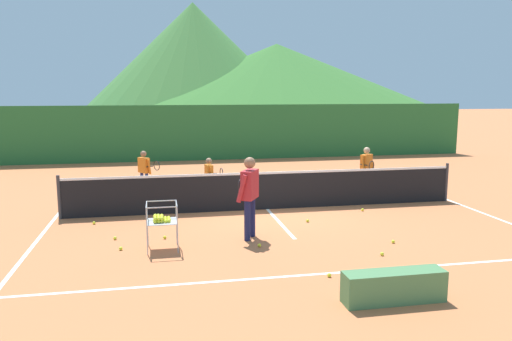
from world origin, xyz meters
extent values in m
plane|color=#C67042|center=(0.00, 0.00, 0.00)|extent=(120.00, 120.00, 0.00)
cube|color=white|center=(0.00, -4.62, 0.00)|extent=(10.35, 0.08, 0.01)
cube|color=white|center=(0.00, 4.99, 0.00)|extent=(10.35, 0.08, 0.01)
cube|color=white|center=(-5.18, 0.00, 0.00)|extent=(0.08, 9.61, 0.01)
cube|color=white|center=(5.18, 0.00, 0.00)|extent=(0.08, 9.61, 0.01)
cube|color=white|center=(0.00, 0.00, 0.00)|extent=(0.08, 5.32, 0.01)
cylinder|color=#333338|center=(-5.03, 0.00, 0.53)|extent=(0.08, 0.08, 1.05)
cylinder|color=#333338|center=(5.03, 0.00, 0.53)|extent=(0.08, 0.08, 1.05)
cube|color=black|center=(0.00, 0.00, 0.46)|extent=(9.99, 0.02, 0.92)
cube|color=white|center=(0.00, 0.00, 0.95)|extent=(9.99, 0.03, 0.06)
cylinder|color=#191E4C|center=(-0.97, -2.54, 0.42)|extent=(0.12, 0.12, 0.84)
cylinder|color=#191E4C|center=(-0.82, -2.26, 0.42)|extent=(0.12, 0.12, 0.84)
cube|color=#B2262D|center=(-0.90, -2.40, 1.13)|extent=(0.44, 0.55, 0.59)
sphere|color=#996B4C|center=(-0.90, -2.40, 1.58)|extent=(0.23, 0.23, 0.23)
cylinder|color=#B2262D|center=(-1.10, -2.62, 1.10)|extent=(0.24, 0.19, 0.57)
cylinder|color=#B2262D|center=(-0.79, -2.13, 1.09)|extent=(0.19, 0.16, 0.58)
torus|color=#262628|center=(-1.02, -2.00, 1.04)|extent=(0.16, 0.27, 0.29)
cylinder|color=black|center=(-0.80, -2.12, 1.04)|extent=(0.21, 0.13, 0.03)
cylinder|color=navy|center=(-3.21, 2.71, 0.31)|extent=(0.09, 0.09, 0.63)
cylinder|color=navy|center=(-3.06, 2.52, 0.31)|extent=(0.09, 0.09, 0.63)
cube|color=orange|center=(-3.14, 2.62, 0.85)|extent=(0.36, 0.41, 0.44)
sphere|color=#996B4C|center=(-3.14, 2.62, 1.18)|extent=(0.17, 0.17, 0.17)
cylinder|color=orange|center=(-3.22, 2.82, 0.82)|extent=(0.18, 0.15, 0.43)
cylinder|color=orange|center=(-2.98, 2.46, 0.82)|extent=(0.14, 0.13, 0.43)
torus|color=#262628|center=(-2.77, 2.62, 0.83)|extent=(0.19, 0.25, 0.29)
cylinder|color=black|center=(-2.96, 2.47, 0.83)|extent=(0.19, 0.15, 0.03)
cylinder|color=navy|center=(-1.37, 1.43, 0.29)|extent=(0.09, 0.09, 0.59)
cylinder|color=navy|center=(-1.34, 1.20, 0.29)|extent=(0.09, 0.09, 0.59)
cube|color=orange|center=(-1.36, 1.31, 0.80)|extent=(0.21, 0.37, 0.41)
sphere|color=#996B4C|center=(-1.36, 1.31, 1.11)|extent=(0.16, 0.16, 0.16)
cylinder|color=orange|center=(-1.34, 1.52, 0.77)|extent=(0.17, 0.09, 0.40)
cylinder|color=orange|center=(-1.30, 1.12, 0.77)|extent=(0.13, 0.08, 0.41)
torus|color=#262628|center=(-1.03, 1.16, 0.78)|extent=(0.07, 0.29, 0.29)
cylinder|color=black|center=(-1.27, 1.12, 0.78)|extent=(0.22, 0.06, 0.03)
cylinder|color=silver|center=(3.40, 1.50, 0.34)|extent=(0.10, 0.10, 0.68)
cylinder|color=silver|center=(3.19, 1.35, 0.34)|extent=(0.10, 0.10, 0.68)
cube|color=orange|center=(3.30, 1.42, 0.92)|extent=(0.44, 0.39, 0.48)
sphere|color=#DBAD84|center=(3.30, 1.42, 1.28)|extent=(0.19, 0.19, 0.19)
cylinder|color=orange|center=(3.52, 1.52, 0.89)|extent=(0.17, 0.19, 0.47)
cylinder|color=orange|center=(3.13, 1.26, 0.88)|extent=(0.14, 0.16, 0.47)
torus|color=#262628|center=(3.29, 1.04, 0.88)|extent=(0.25, 0.19, 0.29)
cylinder|color=black|center=(3.14, 1.24, 0.88)|extent=(0.15, 0.19, 0.03)
cylinder|color=#B7B7BC|center=(-2.95, -2.50, 0.45)|extent=(0.02, 0.02, 0.89)
cylinder|color=#B7B7BC|center=(-2.39, -2.50, 0.45)|extent=(0.02, 0.02, 0.89)
cylinder|color=#B7B7BC|center=(-2.95, -3.06, 0.45)|extent=(0.02, 0.02, 0.89)
cylinder|color=#B7B7BC|center=(-2.39, -3.06, 0.45)|extent=(0.02, 0.02, 0.89)
cube|color=#B7B7BC|center=(-2.67, -2.78, 0.55)|extent=(0.56, 0.56, 0.01)
cube|color=#B7B7BC|center=(-2.67, -2.50, 0.89)|extent=(0.56, 0.02, 0.02)
cube|color=#B7B7BC|center=(-2.67, -3.06, 0.89)|extent=(0.56, 0.02, 0.02)
cube|color=#B7B7BC|center=(-2.95, -2.78, 0.89)|extent=(0.02, 0.56, 0.02)
cube|color=#B7B7BC|center=(-2.39, -2.78, 0.89)|extent=(0.02, 0.56, 0.02)
sphere|color=yellow|center=(-2.79, -2.92, 0.58)|extent=(0.07, 0.07, 0.07)
sphere|color=yellow|center=(-2.80, -2.85, 0.58)|extent=(0.07, 0.07, 0.07)
sphere|color=yellow|center=(-2.80, -2.78, 0.59)|extent=(0.07, 0.07, 0.07)
sphere|color=yellow|center=(-2.79, -2.72, 0.58)|extent=(0.07, 0.07, 0.07)
sphere|color=yellow|center=(-2.80, -2.66, 0.58)|extent=(0.07, 0.07, 0.07)
sphere|color=yellow|center=(-2.73, -2.92, 0.58)|extent=(0.07, 0.07, 0.07)
sphere|color=yellow|center=(-2.74, -2.84, 0.58)|extent=(0.07, 0.07, 0.07)
sphere|color=yellow|center=(-2.74, -2.79, 0.58)|extent=(0.07, 0.07, 0.07)
sphere|color=yellow|center=(-2.73, -2.72, 0.58)|extent=(0.07, 0.07, 0.07)
sphere|color=yellow|center=(-2.73, -2.65, 0.58)|extent=(0.07, 0.07, 0.07)
sphere|color=yellow|center=(-2.67, -2.91, 0.59)|extent=(0.07, 0.07, 0.07)
sphere|color=yellow|center=(-2.67, -2.84, 0.59)|extent=(0.07, 0.07, 0.07)
sphere|color=yellow|center=(-2.66, -2.78, 0.58)|extent=(0.07, 0.07, 0.07)
sphere|color=yellow|center=(-2.66, -2.72, 0.59)|extent=(0.07, 0.07, 0.07)
sphere|color=yellow|center=(-2.67, -2.65, 0.58)|extent=(0.07, 0.07, 0.07)
sphere|color=yellow|center=(-2.60, -2.92, 0.59)|extent=(0.07, 0.07, 0.07)
sphere|color=yellow|center=(-2.60, -2.85, 0.58)|extent=(0.07, 0.07, 0.07)
sphere|color=yellow|center=(-2.60, -2.79, 0.59)|extent=(0.07, 0.07, 0.07)
sphere|color=yellow|center=(-2.60, -2.72, 0.59)|extent=(0.07, 0.07, 0.07)
sphere|color=yellow|center=(-2.60, -2.66, 0.59)|extent=(0.07, 0.07, 0.07)
sphere|color=yellow|center=(-2.54, -2.92, 0.59)|extent=(0.07, 0.07, 0.07)
sphere|color=yellow|center=(-2.53, -2.85, 0.59)|extent=(0.07, 0.07, 0.07)
sphere|color=yellow|center=(-2.54, -2.78, 0.58)|extent=(0.07, 0.07, 0.07)
sphere|color=yellow|center=(-2.54, -2.72, 0.58)|extent=(0.07, 0.07, 0.07)
sphere|color=yellow|center=(-2.54, -2.65, 0.59)|extent=(0.07, 0.07, 0.07)
sphere|color=yellow|center=(-2.79, -2.92, 0.64)|extent=(0.07, 0.07, 0.07)
sphere|color=yellow|center=(-2.79, -2.85, 0.64)|extent=(0.07, 0.07, 0.07)
sphere|color=yellow|center=(-2.79, -2.79, 0.64)|extent=(0.07, 0.07, 0.07)
sphere|color=yellow|center=(-2.80, -2.72, 0.64)|extent=(0.07, 0.07, 0.07)
sphere|color=yellow|center=(-2.79, -2.65, 0.64)|extent=(0.07, 0.07, 0.07)
sphere|color=yellow|center=(-2.73, -2.92, 0.64)|extent=(0.07, 0.07, 0.07)
sphere|color=yellow|center=(-2.73, -2.84, 0.64)|extent=(0.07, 0.07, 0.07)
sphere|color=yellow|center=(-2.73, -2.78, 0.64)|extent=(0.07, 0.07, 0.07)
sphere|color=yellow|center=(-2.73, -2.72, 0.64)|extent=(0.07, 0.07, 0.07)
sphere|color=yellow|center=(-2.74, -2.65, 0.64)|extent=(0.07, 0.07, 0.07)
sphere|color=yellow|center=(-2.67, -2.91, 0.64)|extent=(0.07, 0.07, 0.07)
sphere|color=yellow|center=(-2.67, -2.85, 0.64)|extent=(0.07, 0.07, 0.07)
sphere|color=yellow|center=(-2.67, -2.79, 0.64)|extent=(0.07, 0.07, 0.07)
sphere|color=yellow|center=(-2.67, -2.72, 0.64)|extent=(0.07, 0.07, 0.07)
sphere|color=yellow|center=(-2.67, -2.66, 0.63)|extent=(0.07, 0.07, 0.07)
sphere|color=yellow|center=(1.86, -3.28, 0.03)|extent=(0.07, 0.07, 0.07)
sphere|color=yellow|center=(-0.82, -3.00, 0.03)|extent=(0.07, 0.07, 0.07)
sphere|color=yellow|center=(-3.46, -2.69, 0.03)|extent=(0.07, 0.07, 0.07)
sphere|color=yellow|center=(2.33, -0.65, 0.03)|extent=(0.07, 0.07, 0.07)
sphere|color=yellow|center=(0.65, -1.41, 0.03)|extent=(0.07, 0.07, 0.07)
sphere|color=yellow|center=(-3.62, -1.97, 0.03)|extent=(0.07, 0.07, 0.07)
sphere|color=yellow|center=(-4.19, -0.66, 0.03)|extent=(0.07, 0.07, 0.07)
sphere|color=yellow|center=(-0.01, -4.78, 0.03)|extent=(0.07, 0.07, 0.07)
sphere|color=yellow|center=(-2.62, -2.11, 0.03)|extent=(0.07, 0.07, 0.07)
sphere|color=yellow|center=(1.30, -3.95, 0.03)|extent=(0.07, 0.07, 0.07)
cube|color=#286B33|center=(0.00, 9.40, 1.20)|extent=(22.77, 0.08, 2.40)
cube|color=#4C7F4C|center=(0.58, -5.87, 0.23)|extent=(1.50, 0.36, 0.46)
cone|color=#38702D|center=(17.97, 74.40, 5.49)|extent=(54.43, 54.43, 10.98)
cone|color=#427A38|center=(3.75, 77.67, 9.01)|extent=(37.53, 37.53, 18.02)
camera|label=1|loc=(-2.68, -12.16, 3.03)|focal=34.92mm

